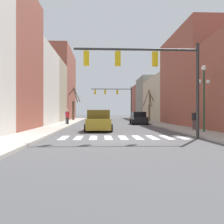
{
  "coord_description": "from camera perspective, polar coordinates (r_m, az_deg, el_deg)",
  "views": [
    {
      "loc": [
        -1.4,
        -14.83,
        1.57
      ],
      "look_at": [
        0.41,
        24.52,
        1.56
      ],
      "focal_mm": 42.0,
      "sensor_mm": 36.0,
      "label": 1
    }
  ],
  "objects": [
    {
      "name": "ground_plane",
      "position": [
        14.97,
        2.77,
        -5.99
      ],
      "size": [
        240.0,
        240.0,
        0.0
      ],
      "primitive_type": "plane",
      "color": "#4C4C4F"
    },
    {
      "name": "street_lamp_right_corner",
      "position": [
        19.73,
        19.37,
        5.52
      ],
      "size": [
        0.95,
        0.36,
        4.71
      ],
      "color": "#1E4C2D",
      "rests_on": "sidewalk_right"
    },
    {
      "name": "car_parked_right_near",
      "position": [
        39.87,
        -2.87,
        -1.06
      ],
      "size": [
        1.97,
        4.44,
        1.76
      ],
      "rotation": [
        0.0,
        0.0,
        -1.57
      ],
      "color": "#A38423",
      "rests_on": "ground_plane"
    },
    {
      "name": "sidewalk_left",
      "position": [
        15.54,
        -19.18,
        -5.49
      ],
      "size": [
        2.38,
        90.0,
        0.15
      ],
      "color": "#ADA89E",
      "rests_on": "ground_plane"
    },
    {
      "name": "pedestrian_near_right_corner",
      "position": [
        30.84,
        -9.61,
        -0.8
      ],
      "size": [
        0.29,
        0.71,
        1.65
      ],
      "rotation": [
        0.0,
        0.0,
        4.5
      ],
      "color": "black",
      "rests_on": "sidewalk_left"
    },
    {
      "name": "crosswalk_stripes",
      "position": [
        16.09,
        2.39,
        -5.56
      ],
      "size": [
        7.65,
        2.6,
        0.01
      ],
      "color": "white",
      "rests_on": "ground_plane"
    },
    {
      "name": "pedestrian_on_left_sidewalk",
      "position": [
        21.74,
        17.47,
        -1.25
      ],
      "size": [
        0.29,
        0.68,
        1.59
      ],
      "rotation": [
        0.0,
        0.0,
        4.96
      ],
      "color": "#4C4C51",
      "rests_on": "sidewalk_right"
    },
    {
      "name": "pedestrian_crossing_street",
      "position": [
        31.26,
        -9.75,
        -0.7
      ],
      "size": [
        0.66,
        0.5,
        1.73
      ],
      "rotation": [
        0.0,
        0.0,
        2.52
      ],
      "color": "#282D47",
      "rests_on": "sidewalk_left"
    },
    {
      "name": "car_parked_right_far",
      "position": [
        21.69,
        -2.95,
        -2.0
      ],
      "size": [
        2.2,
        4.66,
        1.72
      ],
      "rotation": [
        0.0,
        0.0,
        -1.57
      ],
      "color": "#A38423",
      "rests_on": "ground_plane"
    },
    {
      "name": "building_row_right",
      "position": [
        41.22,
        13.46,
        3.8
      ],
      "size": [
        6.0,
        61.38,
        10.57
      ],
      "color": "#934C3D",
      "rests_on": "ground_plane"
    },
    {
      "name": "traffic_signal_far",
      "position": [
        48.36,
        0.9,
        3.65
      ],
      "size": [
        7.48,
        0.28,
        6.19
      ],
      "color": "#2D2D2D",
      "rests_on": "ground_plane"
    },
    {
      "name": "street_tree_left_mid",
      "position": [
        47.29,
        -8.44,
        1.36
      ],
      "size": [
        3.29,
        2.48,
        5.89
      ],
      "color": "brown",
      "rests_on": "sidewalk_left"
    },
    {
      "name": "traffic_signal_near",
      "position": [
        15.7,
        8.3,
        9.66
      ],
      "size": [
        7.37,
        0.28,
        5.62
      ],
      "color": "#2D2D2D",
      "rests_on": "ground_plane"
    },
    {
      "name": "street_tree_right_mid",
      "position": [
        41.3,
        8.19,
        1.19
      ],
      "size": [
        2.21,
        2.45,
        4.97
      ],
      "color": "brown",
      "rests_on": "sidewalk_right"
    },
    {
      "name": "building_row_left",
      "position": [
        37.0,
        -16.17,
        6.68
      ],
      "size": [
        6.0,
        51.97,
        13.7
      ],
      "color": "beige",
      "rests_on": "ground_plane"
    },
    {
      "name": "car_at_intersection",
      "position": [
        33.35,
        5.82,
        -1.41
      ],
      "size": [
        1.98,
        4.11,
        1.58
      ],
      "rotation": [
        0.0,
        0.0,
        1.57
      ],
      "color": "black",
      "rests_on": "ground_plane"
    }
  ]
}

